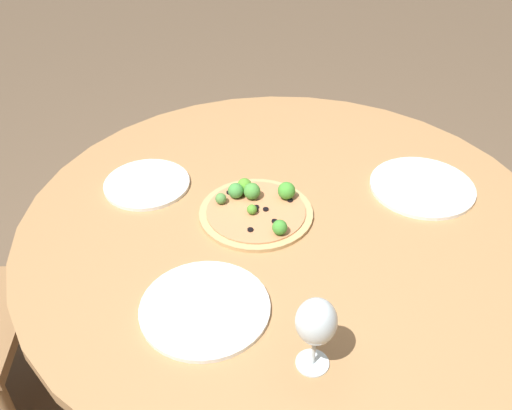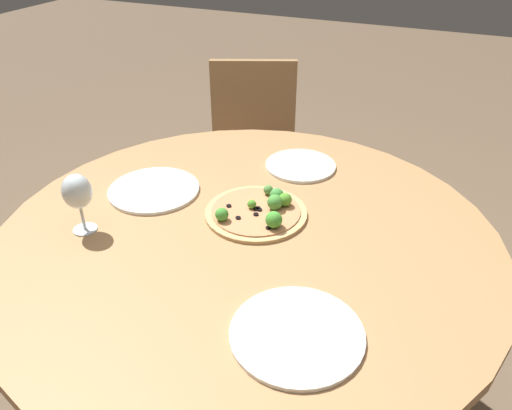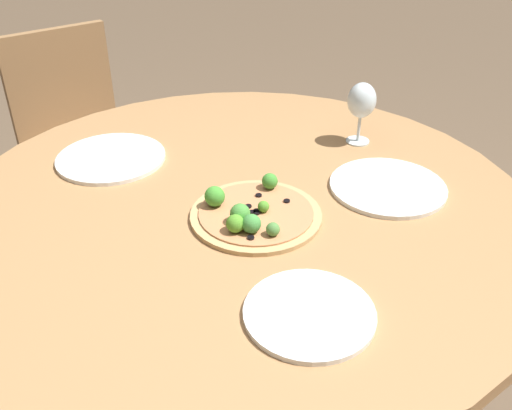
# 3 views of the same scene
# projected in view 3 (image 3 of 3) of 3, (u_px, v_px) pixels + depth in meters

# --- Properties ---
(dining_table) EXTENTS (1.29, 1.29, 0.77)m
(dining_table) POSITION_uv_depth(u_px,v_px,m) (240.00, 223.00, 1.29)
(dining_table) COLOR #A87A4C
(dining_table) RESTS_ON ground_plane
(chair) EXTENTS (0.50, 0.50, 0.90)m
(chair) POSITION_uv_depth(u_px,v_px,m) (82.00, 147.00, 2.08)
(chair) COLOR #997047
(chair) RESTS_ON ground_plane
(pizza) EXTENTS (0.28, 0.28, 0.06)m
(pizza) POSITION_uv_depth(u_px,v_px,m) (253.00, 213.00, 1.18)
(pizza) COLOR tan
(pizza) RESTS_ON dining_table
(wine_glass) EXTENTS (0.07, 0.07, 0.16)m
(wine_glass) POSITION_uv_depth(u_px,v_px,m) (362.00, 102.00, 1.43)
(wine_glass) COLOR silver
(wine_glass) RESTS_ON dining_table
(plate_near) EXTENTS (0.27, 0.27, 0.01)m
(plate_near) POSITION_uv_depth(u_px,v_px,m) (111.00, 158.00, 1.41)
(plate_near) COLOR white
(plate_near) RESTS_ON dining_table
(plate_far) EXTENTS (0.26, 0.26, 0.01)m
(plate_far) POSITION_uv_depth(u_px,v_px,m) (388.00, 187.00, 1.29)
(plate_far) COLOR white
(plate_far) RESTS_ON dining_table
(plate_side) EXTENTS (0.22, 0.22, 0.01)m
(plate_side) POSITION_uv_depth(u_px,v_px,m) (309.00, 313.00, 0.94)
(plate_side) COLOR white
(plate_side) RESTS_ON dining_table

